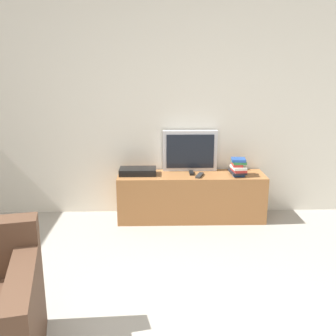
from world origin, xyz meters
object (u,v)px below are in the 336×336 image
(book_stack, at_px, (238,167))
(television, at_px, (190,151))
(remote_secondary, at_px, (200,175))
(tv_stand, at_px, (191,197))
(remote_on_stand, at_px, (191,173))
(set_top_box, at_px, (138,171))

(book_stack, bearing_deg, television, 156.03)
(remote_secondary, bearing_deg, book_stack, 3.82)
(tv_stand, relative_size, remote_on_stand, 10.40)
(tv_stand, xyz_separation_m, remote_secondary, (0.08, -0.09, 0.27))
(remote_secondary, xyz_separation_m, set_top_box, (-0.67, 0.09, 0.02))
(book_stack, bearing_deg, remote_secondary, -176.18)
(tv_stand, height_order, remote_secondary, remote_secondary)
(tv_stand, xyz_separation_m, set_top_box, (-0.59, 0.01, 0.29))
(tv_stand, height_order, television, television)
(television, distance_m, remote_on_stand, 0.26)
(tv_stand, distance_m, television, 0.52)
(remote_on_stand, height_order, set_top_box, set_top_box)
(tv_stand, bearing_deg, book_stack, -6.49)
(remote_on_stand, distance_m, remote_secondary, 0.13)
(tv_stand, distance_m, remote_on_stand, 0.27)
(book_stack, distance_m, remote_secondary, 0.43)
(remote_on_stand, xyz_separation_m, remote_secondary, (0.08, -0.11, 0.00))
(tv_stand, relative_size, set_top_box, 4.04)
(book_stack, relative_size, set_top_box, 0.58)
(television, height_order, remote_on_stand, television)
(television, xyz_separation_m, book_stack, (0.51, -0.23, -0.14))
(book_stack, distance_m, remote_on_stand, 0.51)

